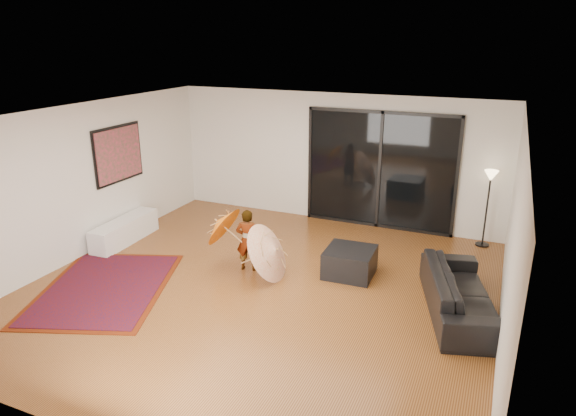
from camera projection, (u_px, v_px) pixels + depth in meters
The scene contains 17 objects.
floor at pixel (260, 289), 8.10m from camera, with size 7.00×7.00×0.00m, color brown.
ceiling at pixel (257, 117), 7.23m from camera, with size 7.00×7.00×0.00m, color white.
wall_back at pixel (333, 158), 10.71m from camera, with size 7.00×7.00×0.00m, color silver.
wall_front at pixel (86, 322), 4.62m from camera, with size 7.00×7.00×0.00m, color silver.
wall_left at pixel (80, 182), 8.98m from camera, with size 7.00×7.00×0.00m, color silver.
wall_right at pixel (512, 244), 6.35m from camera, with size 7.00×7.00×0.00m, color silver.
sliding_door at pixel (380, 170), 10.35m from camera, with size 3.06×0.07×2.40m.
painting at pixel (119, 154), 9.74m from camera, with size 0.04×1.28×1.08m.
media_console at pixel (125, 231), 9.86m from camera, with size 0.40×1.61×0.45m, color white.
speaker at pixel (103, 245), 9.35m from camera, with size 0.30×0.30×0.34m, color #424244.
persian_rug at pixel (105, 288), 8.10m from camera, with size 2.66×3.09×0.02m.
sofa at pixel (460, 293), 7.30m from camera, with size 2.18×0.85×0.64m, color black.
ottoman at pixel (350, 262), 8.51m from camera, with size 0.78×0.78×0.45m, color black.
floor_lamp at pixel (490, 187), 9.39m from camera, with size 0.25×0.25×1.47m.
child at pixel (247, 240), 8.59m from camera, with size 0.39×0.26×1.07m, color #999999.
parasol_orange at pixel (217, 225), 8.69m from camera, with size 0.57×0.78×0.86m.
parasol_white at pixel (276, 251), 8.25m from camera, with size 0.65×1.00×1.00m.
Camera 1 is at (3.28, -6.49, 3.81)m, focal length 32.00 mm.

